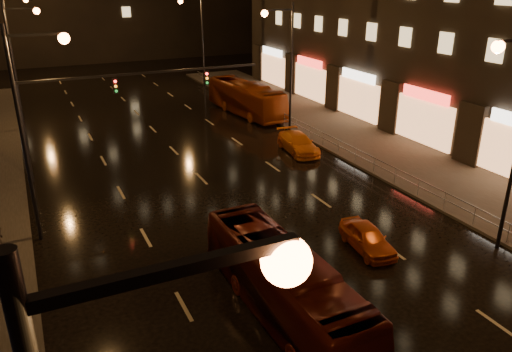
# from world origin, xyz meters

# --- Properties ---
(ground) EXTENTS (140.00, 140.00, 0.00)m
(ground) POSITION_xyz_m (0.00, 20.00, 0.00)
(ground) COLOR black
(ground) RESTS_ON ground
(sidewalk_right) EXTENTS (7.00, 70.00, 0.15)m
(sidewalk_right) POSITION_xyz_m (13.50, 15.00, 0.07)
(sidewalk_right) COLOR #38332D
(sidewalk_right) RESTS_ON ground
(traffic_signal) EXTENTS (15.31, 0.32, 6.20)m
(traffic_signal) POSITION_xyz_m (-5.06, 20.00, 4.74)
(traffic_signal) COLOR black
(traffic_signal) RESTS_ON ground
(railing_right) EXTENTS (0.05, 56.00, 1.00)m
(railing_right) POSITION_xyz_m (10.20, 18.00, 0.90)
(railing_right) COLOR #99999E
(railing_right) RESTS_ON sidewalk_right
(bus_red) EXTENTS (2.40, 9.71, 2.70)m
(bus_red) POSITION_xyz_m (-1.76, 2.00, 1.35)
(bus_red) COLOR #4D120B
(bus_red) RESTS_ON ground
(bus_curb) EXTENTS (3.39, 10.72, 2.94)m
(bus_curb) POSITION_xyz_m (9.00, 29.16, 1.47)
(bus_curb) COLOR #983B0F
(bus_curb) RESTS_ON ground
(taxi_near) EXTENTS (1.85, 3.68, 1.20)m
(taxi_near) POSITION_xyz_m (4.00, 4.51, 0.60)
(taxi_near) COLOR #C54C12
(taxi_near) RESTS_ON ground
(taxi_far) EXTENTS (2.36, 4.75, 1.33)m
(taxi_far) POSITION_xyz_m (8.00, 17.85, 0.66)
(taxi_far) COLOR orange
(taxi_far) RESTS_ON ground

